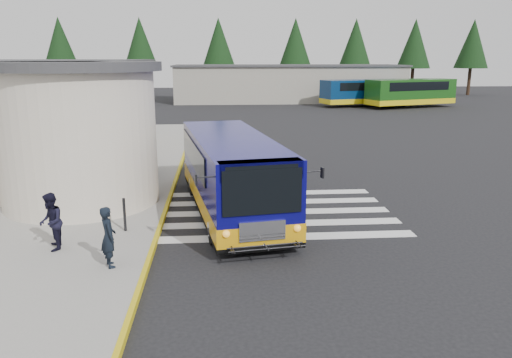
{
  "coord_description": "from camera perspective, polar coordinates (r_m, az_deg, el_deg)",
  "views": [
    {
      "loc": [
        -2.23,
        -16.79,
        5.11
      ],
      "look_at": [
        -0.99,
        -0.5,
        1.09
      ],
      "focal_mm": 35.0,
      "sensor_mm": 36.0,
      "label": 1
    }
  ],
  "objects": [
    {
      "name": "depot_building",
      "position": [
        59.44,
        3.69,
        10.88
      ],
      "size": [
        26.4,
        8.4,
        4.2
      ],
      "color": "gray",
      "rests_on": "ground"
    },
    {
      "name": "tree_line",
      "position": [
        67.35,
        3.03,
        15.2
      ],
      "size": [
        58.4,
        4.4,
        10.0
      ],
      "color": "black",
      "rests_on": "ground"
    },
    {
      "name": "crosswalk",
      "position": [
        16.87,
        1.75,
        -3.8
      ],
      "size": [
        8.0,
        5.35,
        0.01
      ],
      "color": "silver",
      "rests_on": "ground"
    },
    {
      "name": "sidewalk",
      "position": [
        22.43,
        -21.78,
        -0.16
      ],
      "size": [
        10.0,
        34.0,
        0.15
      ],
      "primitive_type": "cube",
      "color": "gray",
      "rests_on": "ground"
    },
    {
      "name": "pedestrian_b",
      "position": [
        14.11,
        -22.4,
        -4.55
      ],
      "size": [
        0.75,
        0.87,
        1.53
      ],
      "primitive_type": "imported",
      "rotation": [
        0.0,
        0.0,
        -1.32
      ],
      "color": "black",
      "rests_on": "sidewalk"
    },
    {
      "name": "transit_bus",
      "position": [
        16.57,
        -2.77,
        0.25
      ],
      "size": [
        4.11,
        9.35,
        2.57
      ],
      "rotation": [
        0.0,
        0.0,
        0.16
      ],
      "color": "#0A075C",
      "rests_on": "ground"
    },
    {
      "name": "far_bus_b",
      "position": [
        54.36,
        17.26,
        9.51
      ],
      "size": [
        9.96,
        5.64,
        2.48
      ],
      "rotation": [
        0.0,
        0.0,
        1.9
      ],
      "color": "#154412",
      "rests_on": "ground"
    },
    {
      "name": "station_building",
      "position": [
        25.34,
        -24.37,
        6.83
      ],
      "size": [
        12.7,
        18.7,
        4.8
      ],
      "color": "beige",
      "rests_on": "ground"
    },
    {
      "name": "bollard",
      "position": [
        15.02,
        -14.79,
        -3.95
      ],
      "size": [
        0.08,
        0.08,
        0.99
      ],
      "primitive_type": "cylinder",
      "color": "black",
      "rests_on": "sidewalk"
    },
    {
      "name": "curb_strip",
      "position": [
        21.47,
        -9.08,
        0.09
      ],
      "size": [
        0.12,
        34.0,
        0.16
      ],
      "primitive_type": "cube",
      "color": "gold",
      "rests_on": "ground"
    },
    {
      "name": "far_bus_a",
      "position": [
        54.62,
        12.23,
        9.76
      ],
      "size": [
        9.57,
        4.91,
        2.38
      ],
      "rotation": [
        0.0,
        0.0,
        1.84
      ],
      "color": "#06254D",
      "rests_on": "ground"
    },
    {
      "name": "ground",
      "position": [
        17.69,
        3.09,
        -2.99
      ],
      "size": [
        140.0,
        140.0,
        0.0
      ],
      "primitive_type": "plane",
      "color": "black",
      "rests_on": "ground"
    },
    {
      "name": "pedestrian_a",
      "position": [
        12.55,
        -16.52,
        -6.36
      ],
      "size": [
        0.56,
        0.65,
        1.5
      ],
      "primitive_type": "imported",
      "rotation": [
        0.0,
        0.0,
        2.0
      ],
      "color": "black",
      "rests_on": "sidewalk"
    }
  ]
}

